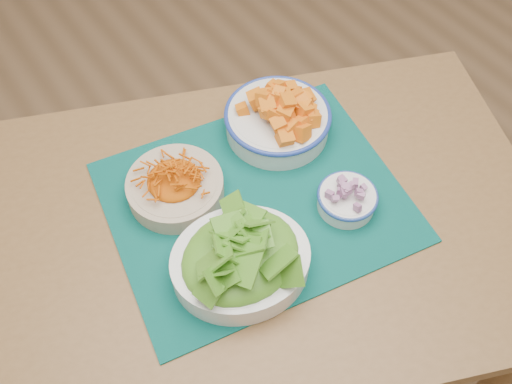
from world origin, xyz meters
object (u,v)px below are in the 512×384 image
Objects in this scene: placemat at (256,201)px; lettuce_bowl at (240,257)px; carrot_bowl at (175,184)px; squash_bowl at (278,114)px; onion_bowl at (347,197)px; table at (264,247)px.

lettuce_bowl is (-0.11, -0.11, 0.05)m from placemat.
carrot_bowl is 0.26m from squash_bowl.
onion_bowl is (0.14, -0.11, 0.03)m from placemat.
placemat is (0.01, 0.04, 0.11)m from table.
table is 2.33× the size of placemat.
carrot_bowl is (-0.11, 0.14, 0.15)m from table.
carrot_bowl is 0.76× the size of lettuce_bowl.
placemat is 0.18m from onion_bowl.
carrot_bowl is 1.62× the size of onion_bowl.
onion_bowl is (-0.00, -0.23, -0.02)m from squash_bowl.
placemat is 3.91× the size of onion_bowl.
squash_bowl is at bearing 70.33° from table.
table is 9.11× the size of onion_bowl.
placemat is 1.84× the size of lettuce_bowl.
placemat is 0.19m from squash_bowl.
onion_bowl is at bearing -39.71° from carrot_bowl.
table is at bearing 154.74° from onion_bowl.
lettuce_bowl is (-0.10, -0.07, 0.16)m from table.
table is 5.80× the size of squash_bowl.
placemat is 0.16m from lettuce_bowl.
placemat is at bearing 141.26° from onion_bowl.
carrot_bowl is at bearing 150.33° from table.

